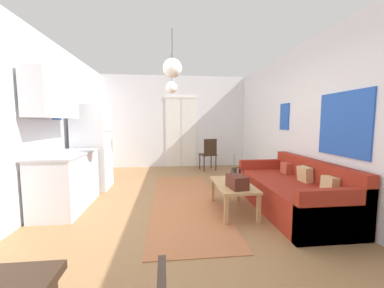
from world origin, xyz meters
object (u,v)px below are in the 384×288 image
couch (293,193)px  refrigerator (93,147)px  coffee_table (233,187)px  bamboo_vase (234,174)px  handbag (237,182)px  accent_chair (209,153)px  pendant_lamp_near (172,68)px  pendant_lamp_far (171,87)px

couch → refrigerator: bearing=156.1°
coffee_table → refrigerator: bearing=149.3°
bamboo_vase → handbag: (-0.09, -0.45, -0.01)m
bamboo_vase → coffee_table: bearing=-108.9°
bamboo_vase → refrigerator: (-2.60, 1.30, 0.32)m
accent_chair → couch: bearing=92.0°
refrigerator → pendant_lamp_near: (1.62, -1.29, 1.33)m
handbag → pendant_lamp_near: size_ratio=0.49×
bamboo_vase → handbag: bamboo_vase is taller
handbag → accent_chair: bearing=86.9°
refrigerator → accent_chair: refrigerator is taller
pendant_lamp_far → pendant_lamp_near: bearing=-90.3°
handbag → pendant_lamp_far: bearing=117.3°
accent_chair → pendant_lamp_near: (-1.07, -2.76, 1.68)m
couch → pendant_lamp_far: size_ratio=2.61×
coffee_table → bamboo_vase: 0.27m
couch → handbag: bearing=-168.3°
coffee_table → accent_chair: (0.16, 2.97, 0.12)m
bamboo_vase → refrigerator: size_ratio=0.25×
refrigerator → accent_chair: bearing=28.7°
accent_chair → coffee_table: bearing=74.2°
couch → pendant_lamp_far: bearing=140.9°
pendant_lamp_far → bamboo_vase: bearing=-52.4°
bamboo_vase → accent_chair: (0.09, 2.77, -0.04)m
pendant_lamp_near → pendant_lamp_far: 1.27m
pendant_lamp_near → pendant_lamp_far: same height
couch → refrigerator: refrigerator is taller
coffee_table → accent_chair: 2.98m
couch → accent_chair: size_ratio=2.30×
couch → bamboo_vase: (-0.89, 0.25, 0.27)m
accent_chair → pendant_lamp_near: size_ratio=1.26×
handbag → refrigerator: refrigerator is taller
handbag → refrigerator: bearing=145.1°
refrigerator → pendant_lamp_far: 2.04m
handbag → couch: bearing=11.7°
pendant_lamp_far → coffee_table: bearing=-58.3°
bamboo_vase → refrigerator: bearing=153.5°
coffee_table → bamboo_vase: bamboo_vase is taller
handbag → accent_chair: 3.23m
coffee_table → refrigerator: 2.98m
coffee_table → refrigerator: size_ratio=0.58×
couch → pendant_lamp_far: pendant_lamp_far is taller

